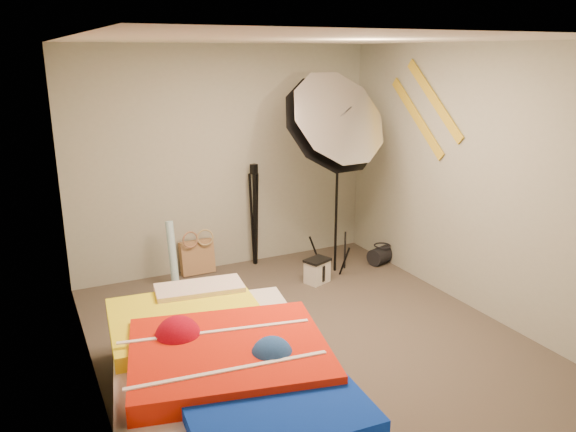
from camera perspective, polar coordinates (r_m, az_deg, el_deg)
floor at (r=5.03m, az=2.03°, el=-12.36°), size 4.00×4.00×0.00m
ceiling at (r=4.41m, az=2.37°, el=17.46°), size 4.00×4.00×0.00m
wall_back at (r=6.35m, az=-6.41°, el=5.69°), size 3.50×0.00×3.50m
wall_front at (r=3.04m, az=20.40°, el=-7.22°), size 3.50×0.00×3.50m
wall_left at (r=4.07m, az=-20.12°, el=-1.31°), size 0.00×4.00×4.00m
wall_right at (r=5.58m, az=18.25°, el=3.49°), size 0.00×4.00×4.00m
tote_bag at (r=6.42m, az=-9.21°, el=-4.14°), size 0.38×0.17×0.39m
wrapping_roll at (r=6.04m, az=-11.64°, el=-3.88°), size 0.09×0.21×0.72m
camera_case at (r=6.11m, az=2.98°, el=-5.67°), size 0.29×0.25×0.25m
duffel_bag at (r=6.75m, az=9.51°, el=-3.93°), size 0.37×0.29×0.20m
wall_stripe_upper at (r=5.91m, az=14.64°, el=11.34°), size 0.02×0.91×0.78m
wall_stripe_lower at (r=6.12m, az=12.98°, el=9.72°), size 0.02×0.91×0.78m
bed at (r=4.02m, az=-6.98°, el=-15.56°), size 1.71×2.31×0.59m
photo_umbrella at (r=5.85m, az=4.43°, el=9.16°), size 1.34×0.95×2.35m
camera_tripod at (r=6.47m, az=-3.42°, el=0.84°), size 0.08×0.08×1.20m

